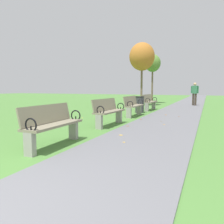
{
  "coord_description": "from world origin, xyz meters",
  "views": [
    {
      "loc": [
        2.54,
        -1.02,
        1.26
      ],
      "look_at": [
        -0.05,
        4.91,
        0.55
      ],
      "focal_mm": 35.23,
      "sensor_mm": 36.0,
      "label": 1
    }
  ],
  "objects_px": {
    "trash_bin": "(140,104)",
    "pedestrian_walking": "(195,93)",
    "tree_2": "(153,64)",
    "park_bench_3": "(108,111)",
    "park_bench_2": "(52,124)",
    "park_bench_4": "(133,105)",
    "tree_1": "(142,57)",
    "park_bench_5": "(150,102)"
  },
  "relations": [
    {
      "from": "park_bench_3",
      "to": "pedestrian_walking",
      "type": "distance_m",
      "value": 10.35
    },
    {
      "from": "park_bench_3",
      "to": "tree_2",
      "type": "xyz_separation_m",
      "value": [
        -1.17,
        11.23,
        2.74
      ]
    },
    {
      "from": "tree_2",
      "to": "tree_1",
      "type": "bearing_deg",
      "value": -92.73
    },
    {
      "from": "pedestrian_walking",
      "to": "park_bench_4",
      "type": "bearing_deg",
      "value": -106.22
    },
    {
      "from": "park_bench_5",
      "to": "tree_2",
      "type": "relative_size",
      "value": 0.41
    },
    {
      "from": "park_bench_5",
      "to": "pedestrian_walking",
      "type": "xyz_separation_m",
      "value": [
        2.17,
        4.45,
        0.44
      ]
    },
    {
      "from": "park_bench_5",
      "to": "pedestrian_walking",
      "type": "distance_m",
      "value": 4.97
    },
    {
      "from": "trash_bin",
      "to": "park_bench_2",
      "type": "bearing_deg",
      "value": -88.81
    },
    {
      "from": "park_bench_3",
      "to": "trash_bin",
      "type": "relative_size",
      "value": 1.93
    },
    {
      "from": "park_bench_2",
      "to": "park_bench_5",
      "type": "relative_size",
      "value": 1.0
    },
    {
      "from": "park_bench_3",
      "to": "trash_bin",
      "type": "height_order",
      "value": "park_bench_3"
    },
    {
      "from": "park_bench_4",
      "to": "trash_bin",
      "type": "height_order",
      "value": "park_bench_4"
    },
    {
      "from": "park_bench_2",
      "to": "park_bench_4",
      "type": "relative_size",
      "value": 1.0
    },
    {
      "from": "park_bench_2",
      "to": "park_bench_4",
      "type": "bearing_deg",
      "value": 90.0
    },
    {
      "from": "park_bench_4",
      "to": "trash_bin",
      "type": "xyz_separation_m",
      "value": [
        -0.15,
        1.51,
        -0.06
      ]
    },
    {
      "from": "tree_2",
      "to": "trash_bin",
      "type": "distance_m",
      "value": 7.66
    },
    {
      "from": "park_bench_2",
      "to": "park_bench_4",
      "type": "xyz_separation_m",
      "value": [
        -0.0,
        5.58,
        0.0
      ]
    },
    {
      "from": "park_bench_3",
      "to": "tree_2",
      "type": "height_order",
      "value": "tree_2"
    },
    {
      "from": "tree_1",
      "to": "pedestrian_walking",
      "type": "distance_m",
      "value": 4.56
    },
    {
      "from": "park_bench_4",
      "to": "pedestrian_walking",
      "type": "bearing_deg",
      "value": 73.78
    },
    {
      "from": "trash_bin",
      "to": "park_bench_3",
      "type": "bearing_deg",
      "value": -87.98
    },
    {
      "from": "park_bench_3",
      "to": "tree_1",
      "type": "xyz_separation_m",
      "value": [
        -1.3,
        8.52,
        2.94
      ]
    },
    {
      "from": "park_bench_3",
      "to": "tree_1",
      "type": "height_order",
      "value": "tree_1"
    },
    {
      "from": "park_bench_5",
      "to": "tree_2",
      "type": "distance_m",
      "value": 6.31
    },
    {
      "from": "tree_2",
      "to": "park_bench_3",
      "type": "bearing_deg",
      "value": -84.03
    },
    {
      "from": "park_bench_5",
      "to": "trash_bin",
      "type": "bearing_deg",
      "value": -95.66
    },
    {
      "from": "trash_bin",
      "to": "pedestrian_walking",
      "type": "bearing_deg",
      "value": 68.72
    },
    {
      "from": "park_bench_5",
      "to": "pedestrian_walking",
      "type": "relative_size",
      "value": 1.0
    },
    {
      "from": "park_bench_4",
      "to": "park_bench_5",
      "type": "relative_size",
      "value": 0.99
    },
    {
      "from": "park_bench_2",
      "to": "park_bench_4",
      "type": "distance_m",
      "value": 5.58
    },
    {
      "from": "park_bench_2",
      "to": "tree_2",
      "type": "height_order",
      "value": "tree_2"
    },
    {
      "from": "park_bench_3",
      "to": "park_bench_5",
      "type": "relative_size",
      "value": 1.0
    },
    {
      "from": "pedestrian_walking",
      "to": "tree_2",
      "type": "bearing_deg",
      "value": 161.59
    },
    {
      "from": "tree_1",
      "to": "tree_2",
      "type": "relative_size",
      "value": 1.11
    },
    {
      "from": "park_bench_2",
      "to": "park_bench_5",
      "type": "xyz_separation_m",
      "value": [
        0.0,
        8.57,
        0.0
      ]
    },
    {
      "from": "pedestrian_walking",
      "to": "tree_1",
      "type": "bearing_deg",
      "value": -155.37
    },
    {
      "from": "tree_1",
      "to": "pedestrian_walking",
      "type": "height_order",
      "value": "tree_1"
    },
    {
      "from": "park_bench_2",
      "to": "trash_bin",
      "type": "relative_size",
      "value": 1.92
    },
    {
      "from": "tree_2",
      "to": "pedestrian_walking",
      "type": "distance_m",
      "value": 4.21
    },
    {
      "from": "park_bench_2",
      "to": "tree_1",
      "type": "xyz_separation_m",
      "value": [
        -1.3,
        11.44,
        2.94
      ]
    },
    {
      "from": "tree_2",
      "to": "trash_bin",
      "type": "bearing_deg",
      "value": -81.72
    },
    {
      "from": "park_bench_4",
      "to": "pedestrian_walking",
      "type": "height_order",
      "value": "pedestrian_walking"
    }
  ]
}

